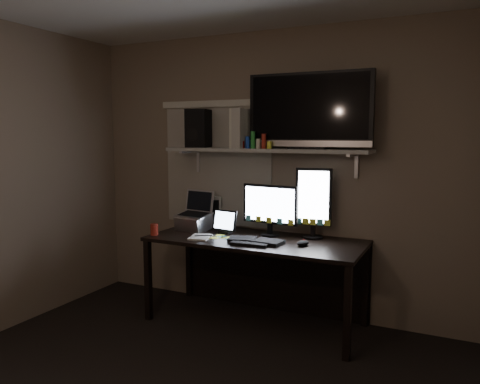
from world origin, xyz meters
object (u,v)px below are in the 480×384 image
Objects in this scene: cup at (154,229)px; speaker at (199,128)px; monitor_portrait at (314,203)px; game_console at (243,129)px; keyboard at (255,241)px; tablet at (225,222)px; monitor_landscape at (270,210)px; tv at (309,111)px; desk at (261,256)px; mouse at (303,243)px; laptop at (194,211)px.

cup is 0.29× the size of speaker.
game_console is at bearing 179.32° from monitor_portrait.
keyboard is at bearing -142.88° from monitor_portrait.
monitor_landscape is at bearing 20.71° from tablet.
speaker is (-1.05, 0.01, -0.14)m from tv.
keyboard is 4.67× the size of cup.
tablet is at bearing -171.97° from desk.
tv is 1.06m from speaker.
mouse is 1.30m from cup.
tv is 3.05× the size of game_console.
game_console is (-0.59, -0.01, -0.14)m from tv.
keyboard is at bearing -86.87° from monitor_landscape.
desk is 7.46× the size of tablet.
monitor_landscape is 1.49× the size of speaker.
keyboard is (0.05, -0.24, 0.19)m from desk.
tv is at bearing -12.60° from speaker.
laptop is at bearing -173.92° from tablet.
game_console is (0.13, 0.10, 0.81)m from tablet.
desk is 1.29m from speaker.
mouse is 0.33× the size of laptop.
cup is (-1.28, -0.47, -0.25)m from monitor_portrait.
monitor_portrait is at bearing 109.11° from mouse.
keyboard is 1.20m from speaker.
game_console is at bearing 176.88° from mouse.
tablet is 0.89m from speaker.
mouse is at bearing 4.25° from keyboard.
desk is 3.90× the size of keyboard.
mouse is 0.48× the size of tablet.
monitor_landscape is 0.89m from tv.
monitor_landscape is at bearing 82.95° from keyboard.
monitor_portrait is 1.25m from speaker.
tv reaches higher than cup.
keyboard is 1.14m from tv.
speaker reaches higher than keyboard.
tv is at bearing 11.49° from game_console.
tablet is at bearing -172.75° from mouse.
speaker reaches higher than cup.
keyboard is 0.43m from tablet.
tablet is 0.83m from game_console.
laptop is 0.88m from game_console.
monitor_portrait is at bearing 20.34° from cup.
cup is (-0.90, -0.13, 0.04)m from keyboard.
desk is 1.75× the size of tv.
mouse is 0.34× the size of game_console.
laptop is at bearing 159.80° from keyboard.
mouse is (0.38, 0.05, 0.01)m from keyboard.
cup is 1.17m from game_console.
mouse is at bearing -10.59° from game_console.
speaker reaches higher than desk.
keyboard is 0.39m from mouse.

